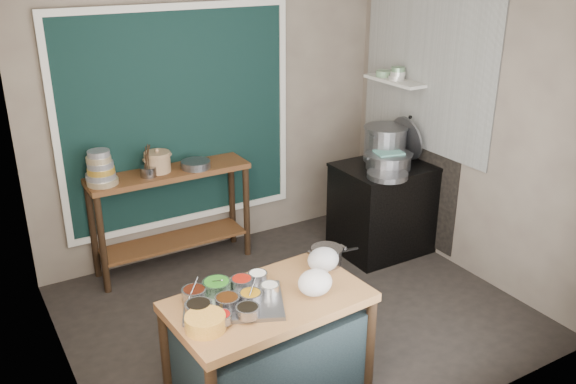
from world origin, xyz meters
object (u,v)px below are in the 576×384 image
utensil_cup (148,172)px  ceramic_crock (158,163)px  steamer (388,161)px  back_counter (172,219)px  saucepan (327,256)px  prep_table (269,347)px  yellow_basin (205,323)px  stock_pot (385,144)px  stove_block (384,209)px  condiment_tray (234,302)px

utensil_cup → ceramic_crock: 0.14m
steamer → back_counter: bearing=156.6°
back_counter → steamer: size_ratio=3.24×
utensil_cup → ceramic_crock: (0.11, 0.07, 0.04)m
saucepan → utensil_cup: 1.92m
prep_table → yellow_basin: bearing=-170.8°
stock_pot → steamer: 0.25m
stove_block → utensil_cup: 2.28m
prep_table → ceramic_crock: bearing=85.9°
stove_block → stock_pot: bearing=64.0°
prep_table → condiment_tray: 0.45m
back_counter → utensil_cup: size_ratio=10.03×
prep_table → stock_pot: (2.06, 1.43, 0.67)m
stock_pot → steamer: (-0.11, -0.20, -0.10)m
yellow_basin → stove_block: bearing=29.6°
stove_block → saucepan: bearing=-142.2°
stove_block → stock_pot: 0.64m
stove_block → yellow_basin: 2.87m
utensil_cup → prep_table: bearing=-87.1°
stove_block → ceramic_crock: (-1.99, 0.74, 0.61)m
utensil_cup → steamer: utensil_cup is taller
prep_table → condiment_tray: size_ratio=2.07×
back_counter → steamer: bearing=-23.4°
stove_block → stock_pot: size_ratio=2.09×
yellow_basin → saucepan: (1.04, 0.30, 0.02)m
back_counter → steamer: steamer is taller
yellow_basin → saucepan: bearing=15.9°
condiment_tray → saucepan: size_ratio=2.68×
yellow_basin → utensil_cup: size_ratio=1.65×
back_counter → yellow_basin: (-0.58, -2.14, 0.32)m
saucepan → stock_pot: (1.50, 1.24, 0.24)m
ceramic_crock → back_counter: bearing=-8.8°
stove_block → saucepan: size_ratio=4.00×
stove_block → steamer: bearing=-125.4°
prep_table → back_counter: back_counter is taller
back_counter → stock_pot: 2.13m
condiment_tray → steamer: steamer is taller
stock_pot → back_counter: bearing=162.9°
condiment_tray → steamer: 2.48m
condiment_tray → utensil_cup: 1.94m
prep_table → steamer: size_ratio=2.79×
back_counter → ceramic_crock: bearing=171.2°
yellow_basin → saucepan: saucepan is taller
condiment_tray → ceramic_crock: (0.23, 2.00, 0.27)m
stove_block → steamer: 0.53m
saucepan → steamer: bearing=44.8°
utensil_cup → ceramic_crock: ceramic_crock is taller
yellow_basin → steamer: size_ratio=0.53×
condiment_tray → yellow_basin: (-0.26, -0.16, 0.03)m
prep_table → utensil_cup: 2.07m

